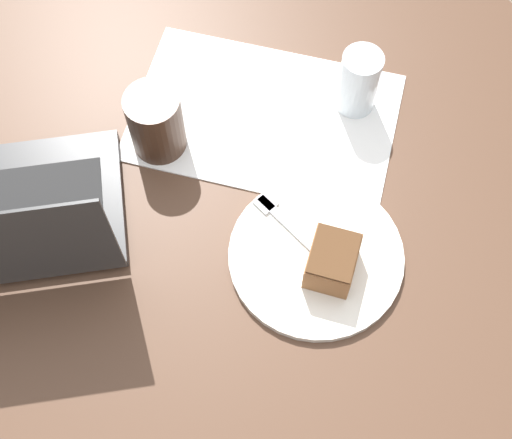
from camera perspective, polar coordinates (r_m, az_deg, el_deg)
name	(u,v)px	position (r m, az deg, el deg)	size (l,w,h in m)	color
ground_plane	(222,350)	(1.76, -2.76, -10.38)	(12.00, 12.00, 0.00)	#6B5B4C
dining_table	(205,248)	(1.18, -4.08, -2.32)	(1.30, 1.30, 0.77)	#4C3323
paper_document	(264,117)	(1.11, 0.66, 8.21)	(0.44, 0.34, 0.00)	white
plate	(316,256)	(1.00, 4.81, -2.95)	(0.25, 0.25, 0.01)	silver
cake_slice	(332,261)	(0.96, 6.12, -3.30)	(0.07, 0.09, 0.06)	brown
fork	(292,228)	(1.01, 2.87, -0.67)	(0.17, 0.08, 0.00)	silver
coffee_glass	(156,123)	(1.05, -8.01, 7.66)	(0.08, 0.08, 0.11)	#3D2619
water_glass	(359,82)	(1.09, 8.21, 10.82)	(0.06, 0.06, 0.11)	silver
laptop	(9,219)	(1.04, -19.14, 0.02)	(0.38, 0.36, 0.21)	#2D2D2D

